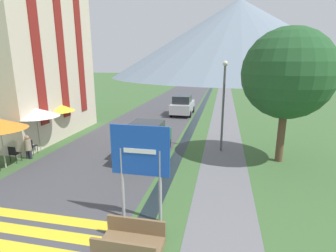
% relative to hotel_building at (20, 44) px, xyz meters
% --- Properties ---
extents(ground_plane, '(160.00, 160.00, 0.00)m').
position_rel_hotel_building_xyz_m(ground_plane, '(9.39, 8.00, -5.92)').
color(ground_plane, '#3D6033').
extents(road, '(6.40, 60.00, 0.01)m').
position_rel_hotel_building_xyz_m(road, '(6.89, 18.00, -5.92)').
color(road, '#424247').
rests_on(road, ground_plane).
extents(footpath, '(2.20, 60.00, 0.01)m').
position_rel_hotel_building_xyz_m(footpath, '(12.99, 18.00, -5.92)').
color(footpath, slate).
rests_on(footpath, ground_plane).
extents(drainage_channel, '(0.60, 60.00, 0.00)m').
position_rel_hotel_building_xyz_m(drainage_channel, '(10.59, 18.00, -5.92)').
color(drainage_channel, black).
rests_on(drainage_channel, ground_plane).
extents(crosswalk_marking, '(5.44, 1.84, 0.01)m').
position_rel_hotel_building_xyz_m(crosswalk_marking, '(6.89, -9.25, -5.92)').
color(crosswalk_marking, yellow).
rests_on(crosswalk_marking, ground_plane).
extents(mountain_distant, '(77.75, 77.75, 23.04)m').
position_rel_hotel_building_xyz_m(mountain_distant, '(16.37, 72.82, 5.60)').
color(mountain_distant, slate).
rests_on(mountain_distant, ground_plane).
extents(hotel_building, '(6.25, 8.50, 10.98)m').
position_rel_hotel_building_xyz_m(hotel_building, '(0.00, 0.00, 0.00)').
color(hotel_building, beige).
rests_on(hotel_building, ground_plane).
extents(road_sign, '(1.82, 0.11, 3.09)m').
position_rel_hotel_building_xyz_m(road_sign, '(10.46, -7.97, -3.89)').
color(road_sign, '#9E9EA3').
rests_on(road_sign, ground_plane).
extents(footbridge, '(1.70, 1.10, 0.65)m').
position_rel_hotel_building_xyz_m(footbridge, '(10.59, -9.41, -5.70)').
color(footbridge, brown).
rests_on(footbridge, ground_plane).
extents(parked_car_near, '(1.98, 3.99, 1.82)m').
position_rel_hotel_building_xyz_m(parked_car_near, '(8.99, -2.48, -5.01)').
color(parked_car_near, '#28663D').
rests_on(parked_car_near, ground_plane).
extents(parked_car_far, '(1.90, 3.95, 1.82)m').
position_rel_hotel_building_xyz_m(parked_car_far, '(9.15, 8.82, -5.01)').
color(parked_car_far, '#B2B2B7').
rests_on(parked_car_far, ground_plane).
extents(cafe_chair_near_left, '(0.40, 0.40, 0.85)m').
position_rel_hotel_building_xyz_m(cafe_chair_near_left, '(2.86, -4.69, -5.41)').
color(cafe_chair_near_left, black).
rests_on(cafe_chair_near_left, ground_plane).
extents(cafe_chair_middle, '(0.40, 0.40, 0.85)m').
position_rel_hotel_building_xyz_m(cafe_chair_middle, '(2.86, -3.50, -5.41)').
color(cafe_chair_middle, black).
rests_on(cafe_chair_middle, ground_plane).
extents(cafe_umbrella_middle_white, '(2.42, 2.42, 2.42)m').
position_rel_hotel_building_xyz_m(cafe_umbrella_middle_white, '(2.90, -2.82, -3.74)').
color(cafe_umbrella_middle_white, '#B7B2A8').
rests_on(cafe_umbrella_middle_white, ground_plane).
extents(cafe_umbrella_rear_yellow, '(2.13, 2.13, 2.34)m').
position_rel_hotel_building_xyz_m(cafe_umbrella_rear_yellow, '(2.57, -0.51, -3.85)').
color(cafe_umbrella_rear_yellow, '#B7B2A8').
rests_on(cafe_umbrella_rear_yellow, ground_plane).
extents(person_seated_far, '(0.32, 0.32, 1.25)m').
position_rel_hotel_building_xyz_m(person_seated_far, '(3.17, -4.07, -5.23)').
color(person_seated_far, '#282833').
rests_on(person_seated_far, ground_plane).
extents(person_seated_near, '(0.32, 0.32, 1.19)m').
position_rel_hotel_building_xyz_m(person_seated_near, '(2.43, -2.76, -5.26)').
color(person_seated_near, '#282833').
rests_on(person_seated_near, ground_plane).
extents(streetlamp, '(0.28, 0.28, 4.91)m').
position_rel_hotel_building_xyz_m(streetlamp, '(12.83, -0.72, -2.99)').
color(streetlamp, '#515156').
rests_on(streetlamp, ground_plane).
extents(tree_by_path, '(4.25, 4.25, 6.46)m').
position_rel_hotel_building_xyz_m(tree_by_path, '(15.70, -1.73, -1.60)').
color(tree_by_path, brown).
rests_on(tree_by_path, ground_plane).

